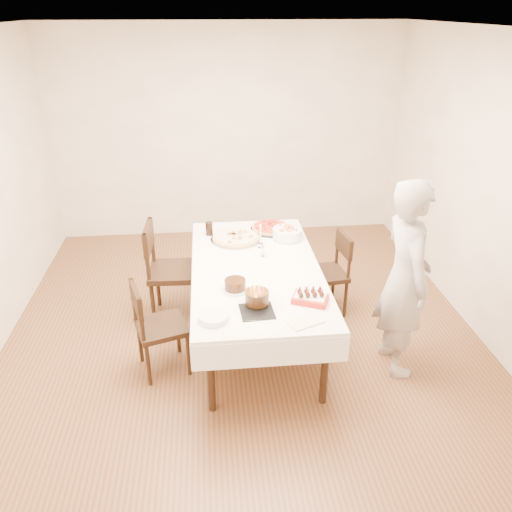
{
  "coord_description": "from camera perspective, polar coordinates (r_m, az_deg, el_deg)",
  "views": [
    {
      "loc": [
        -0.28,
        -3.97,
        2.85
      ],
      "look_at": [
        0.12,
        -0.05,
        0.86
      ],
      "focal_mm": 35.0,
      "sensor_mm": 36.0,
      "label": 1
    }
  ],
  "objects": [
    {
      "name": "ceiling",
      "position": [
        3.99,
        -1.96,
        24.55
      ],
      "size": [
        5.0,
        5.0,
        0.0
      ],
      "primitive_type": "plane",
      "rotation": [
        3.14,
        0.0,
        0.0
      ],
      "color": "white",
      "rests_on": "wall_back"
    },
    {
      "name": "red_placemat",
      "position": [
        5.06,
        3.38,
        2.16
      ],
      "size": [
        0.26,
        0.26,
        0.01
      ],
      "primitive_type": "cube",
      "rotation": [
        0.0,
        0.0,
        -0.21
      ],
      "color": "#B21E1E",
      "rests_on": "dining_table"
    },
    {
      "name": "chair_left_dessert",
      "position": [
        4.32,
        -10.73,
        -7.95
      ],
      "size": [
        0.55,
        0.55,
        0.86
      ],
      "primitive_type": null,
      "rotation": [
        0.0,
        0.0,
        3.44
      ],
      "color": "black",
      "rests_on": "floor"
    },
    {
      "name": "box_lid",
      "position": [
        3.75,
        5.53,
        -7.46
      ],
      "size": [
        0.3,
        0.26,
        0.02
      ],
      "primitive_type": "cube",
      "rotation": [
        0.0,
        0.0,
        0.39
      ],
      "color": "beige",
      "rests_on": "dining_table"
    },
    {
      "name": "birthday_cake",
      "position": [
        3.88,
        0.11,
        -4.33
      ],
      "size": [
        0.2,
        0.2,
        0.17
      ],
      "primitive_type": "cylinder",
      "rotation": [
        0.0,
        0.0,
        0.06
      ],
      "color": "#3C2210",
      "rests_on": "dining_table"
    },
    {
      "name": "floor",
      "position": [
        4.9,
        -1.47,
        -8.86
      ],
      "size": [
        5.0,
        5.0,
        0.0
      ],
      "primitive_type": "plane",
      "color": "#54301D",
      "rests_on": "ground"
    },
    {
      "name": "cola_glass",
      "position": [
        5.1,
        -5.38,
        3.12
      ],
      "size": [
        0.08,
        0.08,
        0.14
      ],
      "primitive_type": "cylinder",
      "rotation": [
        0.0,
        0.0,
        0.17
      ],
      "color": "black",
      "rests_on": "dining_table"
    },
    {
      "name": "plate_stack",
      "position": [
        3.76,
        -4.87,
        -6.96
      ],
      "size": [
        0.26,
        0.26,
        0.05
      ],
      "primitive_type": "cylinder",
      "rotation": [
        0.0,
        0.0,
        0.15
      ],
      "color": "white",
      "rests_on": "dining_table"
    },
    {
      "name": "china_plate",
      "position": [
        3.81,
        -4.56,
        -6.79
      ],
      "size": [
        0.23,
        0.23,
        0.01
      ],
      "primitive_type": "cylinder",
      "rotation": [
        0.0,
        0.0,
        0.21
      ],
      "color": "white",
      "rests_on": "dining_table"
    },
    {
      "name": "pizza_white",
      "position": [
        4.99,
        -2.3,
        2.09
      ],
      "size": [
        0.66,
        0.66,
        0.04
      ],
      "primitive_type": "cylinder",
      "rotation": [
        0.0,
        0.0,
        0.35
      ],
      "color": "beige",
      "rests_on": "dining_table"
    },
    {
      "name": "chair_right_savory",
      "position": [
        5.08,
        7.88,
        -2.04
      ],
      "size": [
        0.49,
        0.49,
        0.85
      ],
      "primitive_type": null,
      "rotation": [
        0.0,
        0.0,
        0.12
      ],
      "color": "black",
      "rests_on": "floor"
    },
    {
      "name": "person",
      "position": [
        4.25,
        16.61,
        -2.56
      ],
      "size": [
        0.44,
        0.64,
        1.71
      ],
      "primitive_type": "imported",
      "rotation": [
        0.0,
        0.0,
        1.62
      ],
      "color": "#A49E9B",
      "rests_on": "floor"
    },
    {
      "name": "pizza_pepperoni",
      "position": [
        5.22,
        1.7,
        3.26
      ],
      "size": [
        0.43,
        0.43,
        0.04
      ],
      "primitive_type": "cylinder",
      "rotation": [
        0.0,
        0.0,
        0.01
      ],
      "color": "red",
      "rests_on": "dining_table"
    },
    {
      "name": "dining_table",
      "position": [
        4.66,
        -0.0,
        -5.36
      ],
      "size": [
        1.66,
        2.36,
        0.75
      ],
      "primitive_type": "cube",
      "rotation": [
        0.0,
        0.0,
        -0.26
      ],
      "color": "white",
      "rests_on": "floor"
    },
    {
      "name": "wall_right",
      "position": [
        4.95,
        25.49,
        6.43
      ],
      "size": [
        0.04,
        5.0,
        2.7
      ],
      "primitive_type": "cube",
      "color": "#F0E1CA",
      "rests_on": "floor"
    },
    {
      "name": "layer_cake",
      "position": [
        4.11,
        -2.4,
        -3.31
      ],
      "size": [
        0.3,
        0.3,
        0.09
      ],
      "primitive_type": "cylinder",
      "rotation": [
        0.0,
        0.0,
        -0.42
      ],
      "color": "black",
      "rests_on": "dining_table"
    },
    {
      "name": "taper_candle",
      "position": [
        4.79,
        0.51,
        2.34
      ],
      "size": [
        0.06,
        0.06,
        0.25
      ],
      "primitive_type": "cylinder",
      "rotation": [
        0.0,
        0.0,
        -0.08
      ],
      "color": "white",
      "rests_on": "dining_table"
    },
    {
      "name": "shaker_pair",
      "position": [
        4.64,
        0.82,
        0.44
      ],
      "size": [
        0.08,
        0.08,
        0.09
      ],
      "primitive_type": null,
      "rotation": [
        0.0,
        0.0,
        0.01
      ],
      "color": "white",
      "rests_on": "dining_table"
    },
    {
      "name": "strawberry_box",
      "position": [
        3.98,
        6.22,
        -4.76
      ],
      "size": [
        0.32,
        0.28,
        0.07
      ],
      "primitive_type": null,
      "rotation": [
        0.0,
        0.0,
        -0.42
      ],
      "color": "red",
      "rests_on": "dining_table"
    },
    {
      "name": "wall_front",
      "position": [
        2.12,
        3.67,
        -18.35
      ],
      "size": [
        4.5,
        0.04,
        2.7
      ],
      "primitive_type": "cube",
      "color": "#F0E1CA",
      "rests_on": "floor"
    },
    {
      "name": "chair_left_savory",
      "position": [
        4.98,
        -9.37,
        -1.75
      ],
      "size": [
        0.54,
        0.54,
        1.01
      ],
      "primitive_type": null,
      "rotation": [
        0.0,
        0.0,
        3.1
      ],
      "color": "black",
      "rests_on": "floor"
    },
    {
      "name": "cake_board",
      "position": [
        3.85,
        0.11,
        -6.38
      ],
      "size": [
        0.27,
        0.27,
        0.01
      ],
      "primitive_type": "cube",
      "rotation": [
        0.0,
        0.0,
        0.07
      ],
      "color": "black",
      "rests_on": "dining_table"
    },
    {
      "name": "wall_back",
      "position": [
        6.65,
        -3.34,
        13.66
      ],
      "size": [
        4.5,
        0.04,
        2.7
      ],
      "primitive_type": "cube",
      "color": "#F0E1CA",
      "rests_on": "floor"
    },
    {
      "name": "pasta_bowl",
      "position": [
        5.01,
        3.61,
        2.6
      ],
      "size": [
        0.35,
        0.35,
        0.1
      ],
      "primitive_type": "cylinder",
      "rotation": [
        0.0,
        0.0,
        0.19
      ],
      "color": "white",
      "rests_on": "dining_table"
    }
  ]
}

